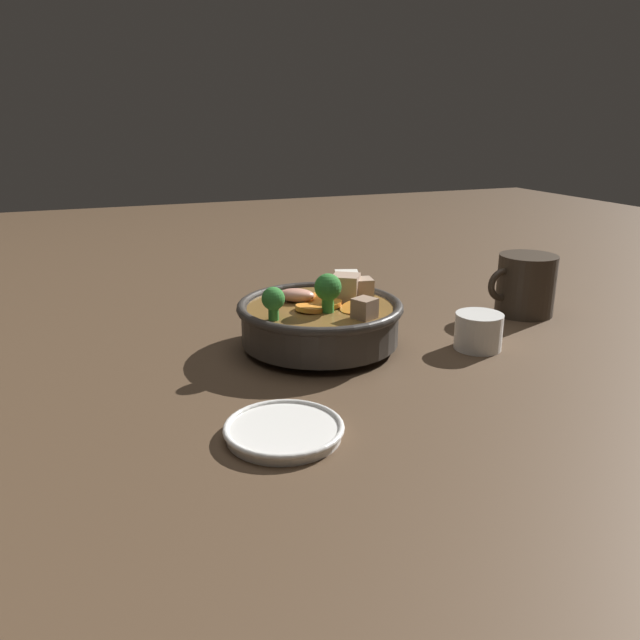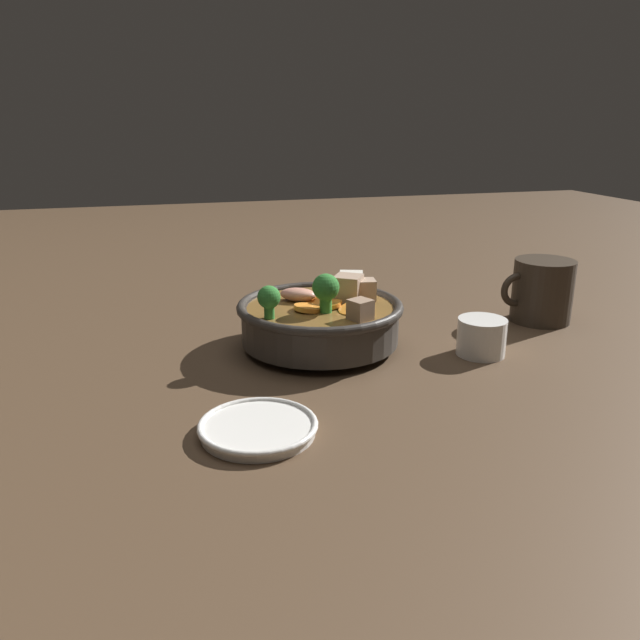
% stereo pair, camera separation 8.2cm
% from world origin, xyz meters
% --- Properties ---
extents(ground_plane, '(3.00, 3.00, 0.00)m').
position_xyz_m(ground_plane, '(0.00, 0.00, 0.00)').
color(ground_plane, '#4C3826').
extents(stirfry_bowl, '(0.22, 0.22, 0.11)m').
position_xyz_m(stirfry_bowl, '(-0.00, 0.00, 0.04)').
color(stirfry_bowl, '#38332D').
rests_on(stirfry_bowl, ground_plane).
extents(side_saucer, '(0.12, 0.12, 0.01)m').
position_xyz_m(side_saucer, '(0.12, 0.21, 0.01)').
color(side_saucer, white).
rests_on(side_saucer, ground_plane).
extents(tea_cup, '(0.06, 0.06, 0.05)m').
position_xyz_m(tea_cup, '(-0.19, 0.08, 0.02)').
color(tea_cup, white).
rests_on(tea_cup, ground_plane).
extents(dark_mug, '(0.11, 0.09, 0.09)m').
position_xyz_m(dark_mug, '(-0.35, -0.02, 0.05)').
color(dark_mug, '#33281E').
rests_on(dark_mug, ground_plane).
extents(napkin, '(0.12, 0.09, 0.00)m').
position_xyz_m(napkin, '(-0.11, -0.18, 0.00)').
color(napkin, beige).
rests_on(napkin, ground_plane).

